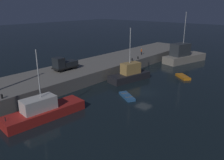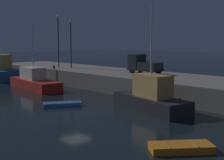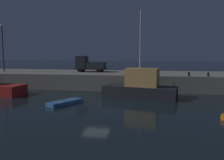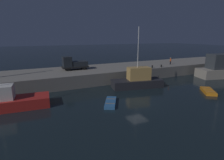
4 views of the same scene
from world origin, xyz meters
The scene contains 12 objects.
ground_plane centered at (0.00, 0.00, 0.00)m, with size 320.00×320.00×0.00m, color black.
pier_quay centered at (0.00, 14.73, 1.14)m, with size 76.55×10.35×2.29m.
fishing_trawler_red centered at (-16.50, 4.97, 1.07)m, with size 11.16×4.02×9.23m.
fishing_boat_blue centered at (25.53, 4.78, 1.77)m, with size 13.43×6.95×12.80m.
fishing_boat_white centered at (4.03, 6.13, 1.26)m, with size 9.21×4.68×10.28m.
dinghy_orange_near centered at (-3.57, 0.95, 0.20)m, with size 3.08×4.05×0.44m.
rowboat_white_mid centered at (12.55, -1.28, 0.23)m, with size 3.56×3.98×0.50m.
utility_truck centered at (-4.94, 15.32, 3.52)m, with size 5.11×2.18×2.65m.
dockworker centered at (17.25, 12.39, 3.18)m, with size 0.41×0.35×1.57m.
bollard_west centered at (-19.40, 10.17, 2.58)m, with size 0.28×0.28×0.58m, color black.
bollard_central centered at (10.28, 10.19, 2.58)m, with size 0.28×0.28×0.58m, color black.
bollard_east centered at (12.74, 10.30, 2.55)m, with size 0.28×0.28×0.54m, color black.
Camera 1 is at (-31.22, -19.94, 14.30)m, focal length 36.71 mm.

